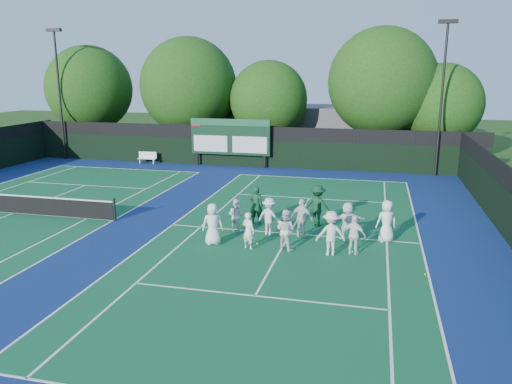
% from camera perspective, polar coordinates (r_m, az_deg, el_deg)
% --- Properties ---
extents(ground, '(120.00, 120.00, 0.00)m').
position_cam_1_polar(ground, '(20.99, 3.40, -5.64)').
color(ground, '#1A3C10').
rests_on(ground, ground).
extents(court_apron, '(34.00, 32.00, 0.01)m').
position_cam_1_polar(court_apron, '(23.62, -10.65, -3.63)').
color(court_apron, navy).
rests_on(court_apron, ground).
extents(near_court, '(11.05, 23.85, 0.01)m').
position_cam_1_polar(near_court, '(21.92, 3.87, -4.77)').
color(near_court, '#11532D').
rests_on(near_court, ground).
extents(left_court, '(11.05, 23.85, 0.01)m').
position_cam_1_polar(left_court, '(27.80, -25.90, -2.16)').
color(left_court, '#11532D').
rests_on(left_court, ground).
extents(back_fence, '(34.00, 0.08, 3.00)m').
position_cam_1_polar(back_fence, '(37.17, -1.29, 5.02)').
color(back_fence, black).
rests_on(back_fence, ground).
extents(scoreboard, '(6.00, 0.21, 3.55)m').
position_cam_1_polar(scoreboard, '(36.93, -2.99, 6.26)').
color(scoreboard, black).
rests_on(scoreboard, ground).
extents(clubhouse, '(18.00, 6.00, 4.00)m').
position_cam_1_polar(clubhouse, '(44.13, 6.46, 7.15)').
color(clubhouse, '#535357').
rests_on(clubhouse, ground).
extents(light_pole_left, '(1.20, 0.30, 10.12)m').
position_cam_1_polar(light_pole_left, '(42.87, -21.66, 11.87)').
color(light_pole_left, black).
rests_on(light_pole_left, ground).
extents(light_pole_right, '(1.20, 0.30, 10.12)m').
position_cam_1_polar(light_pole_right, '(35.45, 20.61, 11.79)').
color(light_pole_right, black).
rests_on(light_pole_right, ground).
extents(tennis_net, '(11.30, 0.10, 1.10)m').
position_cam_1_polar(tennis_net, '(27.68, -26.01, -1.20)').
color(tennis_net, black).
rests_on(tennis_net, ground).
extents(bench, '(1.44, 0.44, 0.90)m').
position_cam_1_polar(bench, '(39.35, -12.30, 3.90)').
color(bench, white).
rests_on(bench, ground).
extents(tree_a, '(7.30, 7.30, 9.11)m').
position_cam_1_polar(tree_a, '(45.90, -18.30, 10.90)').
color(tree_a, black).
rests_on(tree_a, ground).
extents(tree_b, '(7.83, 7.83, 9.67)m').
position_cam_1_polar(tree_b, '(41.87, -7.48, 11.65)').
color(tree_b, black).
rests_on(tree_b, ground).
extents(tree_c, '(6.12, 6.12, 7.80)m').
position_cam_1_polar(tree_c, '(40.02, 1.70, 10.27)').
color(tree_c, black).
rests_on(tree_c, ground).
extents(tree_d, '(8.03, 8.03, 10.17)m').
position_cam_1_polar(tree_d, '(39.11, 14.44, 11.78)').
color(tree_d, black).
rests_on(tree_d, ground).
extents(tree_e, '(5.89, 5.89, 7.56)m').
position_cam_1_polar(tree_e, '(39.45, 20.66, 9.19)').
color(tree_e, black).
rests_on(tree_e, ground).
extents(tennis_ball_0, '(0.07, 0.07, 0.07)m').
position_cam_1_polar(tennis_ball_0, '(20.57, 0.15, -5.91)').
color(tennis_ball_0, '#BBDA19').
rests_on(tennis_ball_0, ground).
extents(tennis_ball_1, '(0.07, 0.07, 0.07)m').
position_cam_1_polar(tennis_ball_1, '(23.69, 8.72, -3.42)').
color(tennis_ball_1, '#BBDA19').
rests_on(tennis_ball_1, ground).
extents(tennis_ball_2, '(0.07, 0.07, 0.07)m').
position_cam_1_polar(tennis_ball_2, '(18.56, 18.75, -8.90)').
color(tennis_ball_2, '#BBDA19').
rests_on(tennis_ball_2, ground).
extents(tennis_ball_3, '(0.07, 0.07, 0.07)m').
position_cam_1_polar(tennis_ball_3, '(24.76, -2.36, -2.52)').
color(tennis_ball_3, '#BBDA19').
rests_on(tennis_ball_3, ground).
extents(tennis_ball_4, '(0.07, 0.07, 0.07)m').
position_cam_1_polar(tennis_ball_4, '(23.94, 7.26, -3.19)').
color(tennis_ball_4, '#BBDA19').
rests_on(tennis_ball_4, ground).
extents(player_front_0, '(0.97, 0.79, 1.73)m').
position_cam_1_polar(player_front_0, '(20.41, -4.98, -3.67)').
color(player_front_0, white).
rests_on(player_front_0, ground).
extents(player_front_1, '(0.65, 0.55, 1.52)m').
position_cam_1_polar(player_front_1, '(19.85, -0.88, -4.44)').
color(player_front_1, white).
rests_on(player_front_1, ground).
extents(player_front_2, '(0.99, 0.90, 1.65)m').
position_cam_1_polar(player_front_2, '(19.80, 3.39, -4.31)').
color(player_front_2, silver).
rests_on(player_front_2, ground).
extents(player_front_3, '(1.26, 0.92, 1.75)m').
position_cam_1_polar(player_front_3, '(19.37, 8.54, -4.69)').
color(player_front_3, silver).
rests_on(player_front_3, ground).
extents(player_front_4, '(1.00, 0.68, 1.57)m').
position_cam_1_polar(player_front_4, '(19.62, 11.18, -4.84)').
color(player_front_4, white).
rests_on(player_front_4, ground).
extents(player_back_0, '(0.81, 0.68, 1.48)m').
position_cam_1_polar(player_back_0, '(22.02, -2.32, -2.67)').
color(player_back_0, silver).
rests_on(player_back_0, ground).
extents(player_back_1, '(1.19, 0.90, 1.64)m').
position_cam_1_polar(player_back_1, '(21.55, 1.52, -2.81)').
color(player_back_1, silver).
rests_on(player_back_1, ground).
extents(player_back_2, '(1.07, 0.68, 1.70)m').
position_cam_1_polar(player_back_2, '(21.28, 5.27, -3.00)').
color(player_back_2, silver).
rests_on(player_back_2, ground).
extents(player_back_3, '(1.59, 0.82, 1.64)m').
position_cam_1_polar(player_back_3, '(21.23, 10.40, -3.28)').
color(player_back_3, white).
rests_on(player_back_3, ground).
extents(player_back_4, '(1.01, 0.85, 1.77)m').
position_cam_1_polar(player_back_4, '(21.34, 14.69, -3.25)').
color(player_back_4, white).
rests_on(player_back_4, ground).
extents(coach_left, '(0.66, 0.43, 1.80)m').
position_cam_1_polar(coach_left, '(23.02, 0.02, -1.52)').
color(coach_left, '#103D23').
rests_on(coach_left, ground).
extents(coach_right, '(1.34, 0.89, 1.93)m').
position_cam_1_polar(coach_right, '(22.90, 7.03, -1.55)').
color(coach_right, '#0E361E').
rests_on(coach_right, ground).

